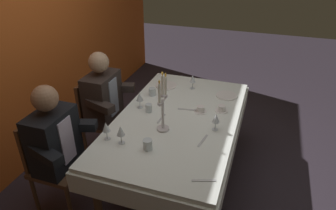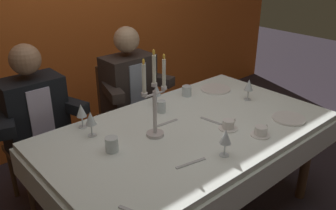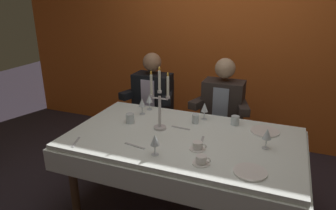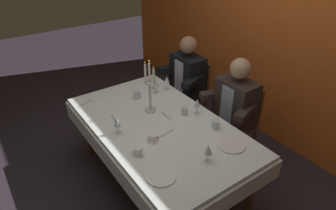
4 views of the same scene
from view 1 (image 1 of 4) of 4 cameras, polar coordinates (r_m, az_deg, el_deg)
name	(u,v)px [view 1 (image 1 of 4)]	position (r m, az deg, el deg)	size (l,w,h in m)	color
ground_plane	(177,177)	(3.32, 1.61, -13.31)	(12.00, 12.00, 0.00)	#302731
back_wall	(20,38)	(3.45, -25.95, 11.28)	(6.00, 0.12, 2.70)	#D35D21
dining_table	(177,128)	(2.94, 1.77, -4.31)	(1.94, 1.14, 0.74)	white
candelabra	(163,108)	(2.58, -0.99, -0.51)	(0.19, 0.11, 0.55)	silver
dinner_plate_0	(166,85)	(3.48, -0.34, 3.70)	(0.24, 0.24, 0.01)	white
dinner_plate_1	(226,96)	(3.31, 10.91, 1.76)	(0.22, 0.22, 0.01)	white
wine_glass_0	(193,79)	(3.39, 4.64, 4.86)	(0.07, 0.07, 0.16)	silver
wine_glass_1	(216,119)	(2.67, 8.98, -2.53)	(0.07, 0.07, 0.16)	silver
wine_glass_2	(121,131)	(2.50, -8.88, -4.91)	(0.07, 0.07, 0.16)	silver
wine_glass_3	(140,97)	(3.00, -5.35, 1.48)	(0.07, 0.07, 0.16)	silver
wine_glass_4	(106,128)	(2.57, -11.55, -4.16)	(0.07, 0.07, 0.16)	silver
water_tumbler_0	(149,108)	(2.95, -3.64, -0.56)	(0.06, 0.06, 0.08)	silver
water_tumbler_1	(152,92)	(3.26, -2.97, 2.50)	(0.07, 0.07, 0.08)	silver
water_tumbler_2	(148,145)	(2.45, -3.84, -7.41)	(0.08, 0.08, 0.09)	silver
coffee_cup_0	(222,108)	(3.01, 10.04, -0.64)	(0.13, 0.12, 0.06)	white
coffee_cup_1	(201,109)	(2.97, 6.14, -0.81)	(0.13, 0.12, 0.06)	white
knife_0	(187,110)	(3.00, 3.64, -0.85)	(0.19, 0.02, 0.01)	#B7B7BC
knife_1	(203,141)	(2.57, 6.54, -6.66)	(0.19, 0.02, 0.01)	#B7B7BC
spoon_2	(204,181)	(2.20, 6.72, -13.90)	(0.17, 0.02, 0.01)	#B7B7BC
spoon_3	(161,119)	(2.85, -1.28, -2.56)	(0.17, 0.02, 0.01)	#B7B7BC
seated_diner_0	(54,140)	(2.75, -20.68, -6.15)	(0.63, 0.48, 1.24)	#533724
seated_diner_1	(102,97)	(3.32, -12.24, 1.41)	(0.63, 0.48, 1.24)	#533724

